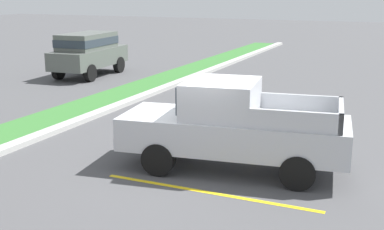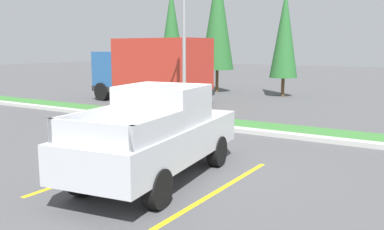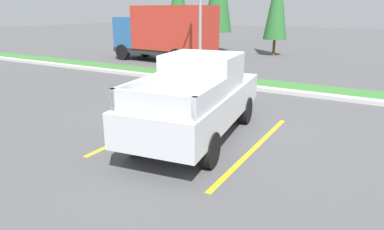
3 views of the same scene
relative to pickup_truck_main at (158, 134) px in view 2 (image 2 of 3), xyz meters
name	(u,v)px [view 2 (image 2 of 3)]	position (x,y,z in m)	size (l,w,h in m)	color
ground_plane	(169,168)	(-0.28, 0.81, -1.04)	(120.00, 120.00, 0.00)	#4C4C4F
parking_line_near	(107,168)	(-1.54, -0.05, -1.04)	(0.12, 4.80, 0.01)	yellow
parking_line_far	(218,191)	(1.56, -0.05, -1.04)	(0.12, 4.80, 0.01)	yellow
curb_strip	(252,131)	(-0.28, 5.81, -0.97)	(56.00, 0.40, 0.15)	#B2B2AD
grass_median	(265,127)	(-0.28, 6.91, -1.01)	(56.00, 1.80, 0.06)	#387533
pickup_truck_main	(158,134)	(0.00, 0.00, 0.00)	(2.61, 5.44, 2.10)	black
cargo_truck_distant	(152,68)	(-8.31, 10.65, 0.81)	(6.93, 2.85, 3.40)	black
street_light	(182,20)	(-3.68, 6.56, 2.94)	(0.24, 1.49, 6.86)	gray
cypress_tree_leftmost	(172,30)	(-11.31, 16.83, 3.09)	(1.82, 1.82, 7.01)	brown
cypress_tree_left_inner	(218,17)	(-7.89, 17.13, 3.84)	(2.15, 2.15, 8.28)	brown
cypress_tree_center	(285,34)	(-3.28, 16.98, 2.70)	(1.65, 1.65, 6.35)	brown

